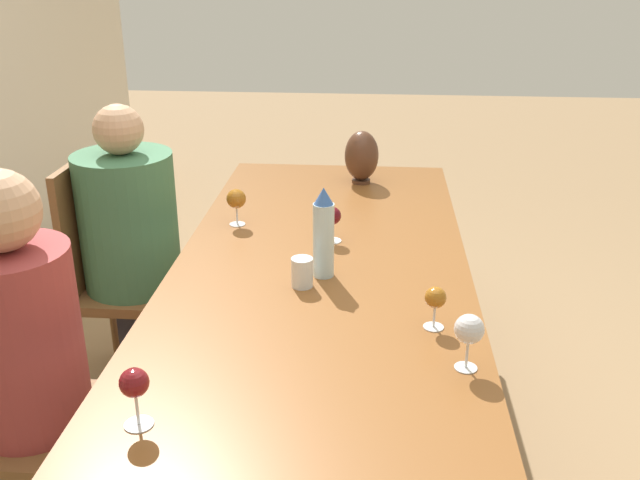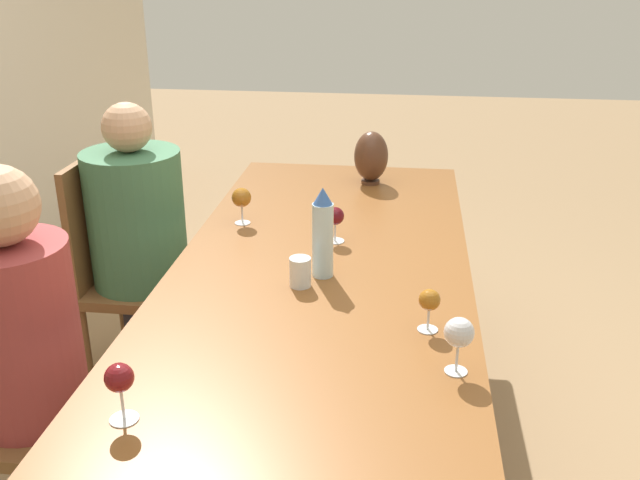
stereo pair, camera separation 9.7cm
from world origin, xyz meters
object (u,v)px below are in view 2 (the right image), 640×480
(vase, at_px, (371,157))
(person_far, at_px, (143,242))
(water_tumbler, at_px, (300,272))
(wine_glass_1, at_px, (459,333))
(wine_glass_0, at_px, (119,380))
(person_near, at_px, (28,354))
(wine_glass_3, at_px, (429,301))
(water_bottle, at_px, (323,234))
(wine_glass_4, at_px, (335,217))
(chair_near, at_px, (8,395))
(chair_far, at_px, (124,268))
(wine_glass_2, at_px, (241,198))

(vase, bearing_deg, person_far, 119.34)
(water_tumbler, relative_size, wine_glass_1, 0.63)
(vase, bearing_deg, wine_glass_0, 166.08)
(water_tumbler, height_order, vase, vase)
(person_near, bearing_deg, wine_glass_3, -84.48)
(water_bottle, height_order, wine_glass_0, water_bottle)
(water_tumbler, bearing_deg, wine_glass_1, -133.36)
(wine_glass_4, distance_m, person_near, 1.09)
(wine_glass_0, xyz_separation_m, chair_near, (0.38, 0.54, -0.35))
(water_tumbler, xyz_separation_m, wine_glass_0, (-0.72, 0.29, 0.06))
(vase, height_order, wine_glass_4, vase)
(wine_glass_4, relative_size, person_far, 0.11)
(chair_far, bearing_deg, wine_glass_4, -102.29)
(wine_glass_0, bearing_deg, chair_near, 54.48)
(wine_glass_1, relative_size, person_near, 0.12)
(wine_glass_2, relative_size, wine_glass_4, 1.09)
(wine_glass_2, bearing_deg, chair_near, 148.28)
(chair_near, bearing_deg, vase, -34.86)
(water_tumbler, distance_m, chair_near, 0.94)
(wine_glass_0, distance_m, wine_glass_3, 0.84)
(chair_far, bearing_deg, person_far, -90.00)
(wine_glass_1, bearing_deg, water_tumbler, 46.64)
(person_far, bearing_deg, wine_glass_2, -97.89)
(wine_glass_0, distance_m, person_near, 0.62)
(wine_glass_3, bearing_deg, wine_glass_0, 125.87)
(water_bottle, relative_size, wine_glass_4, 2.29)
(chair_near, bearing_deg, water_tumbler, -67.64)
(chair_near, bearing_deg, person_far, -5.80)
(water_tumbler, height_order, chair_near, chair_near)
(wine_glass_0, distance_m, chair_far, 1.44)
(wine_glass_2, bearing_deg, wine_glass_4, -110.03)
(vase, relative_size, wine_glass_3, 1.90)
(chair_near, height_order, person_near, person_near)
(person_near, relative_size, person_far, 1.02)
(wine_glass_2, bearing_deg, person_far, 82.11)
(wine_glass_1, height_order, person_far, person_far)
(chair_near, distance_m, person_far, 0.92)
(wine_glass_0, relative_size, wine_glass_1, 0.96)
(chair_far, relative_size, person_near, 0.79)
(wine_glass_2, bearing_deg, wine_glass_0, -179.43)
(wine_glass_4, bearing_deg, chair_far, 77.71)
(wine_glass_1, distance_m, chair_near, 1.33)
(chair_far, relative_size, person_far, 0.81)
(chair_near, bearing_deg, person_near, -90.00)
(chair_far, bearing_deg, wine_glass_0, -157.44)
(water_bottle, distance_m, wine_glass_3, 0.46)
(water_bottle, xyz_separation_m, wine_glass_2, (0.42, 0.36, -0.04))
(wine_glass_2, height_order, chair_far, chair_far)
(wine_glass_3, bearing_deg, vase, 10.32)
(water_tumbler, bearing_deg, person_near, 114.75)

